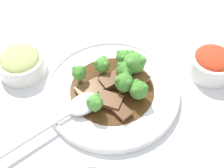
# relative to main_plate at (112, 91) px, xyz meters

# --- Properties ---
(ground_plane) EXTENTS (4.00, 4.00, 0.00)m
(ground_plane) POSITION_rel_main_plate_xyz_m (0.00, 0.00, -0.01)
(ground_plane) COLOR silver
(main_plate) EXTENTS (0.30, 0.30, 0.02)m
(main_plate) POSITION_rel_main_plate_xyz_m (0.00, 0.00, 0.00)
(main_plate) COLOR white
(main_plate) RESTS_ON ground_plane
(beef_strip_0) EXTENTS (0.04, 0.05, 0.01)m
(beef_strip_0) POSITION_rel_main_plate_xyz_m (-0.02, -0.06, 0.01)
(beef_strip_0) COLOR #56331E
(beef_strip_0) RESTS_ON main_plate
(beef_strip_1) EXTENTS (0.06, 0.06, 0.01)m
(beef_strip_1) POSITION_rel_main_plate_xyz_m (-0.02, -0.03, 0.02)
(beef_strip_1) COLOR brown
(beef_strip_1) RESTS_ON main_plate
(beef_strip_2) EXTENTS (0.07, 0.04, 0.01)m
(beef_strip_2) POSITION_rel_main_plate_xyz_m (-0.04, 0.02, 0.01)
(beef_strip_2) COLOR brown
(beef_strip_2) RESTS_ON main_plate
(beef_strip_3) EXTENTS (0.05, 0.04, 0.02)m
(beef_strip_3) POSITION_rel_main_plate_xyz_m (0.01, 0.01, 0.02)
(beef_strip_3) COLOR brown
(beef_strip_3) RESTS_ON main_plate
(beef_strip_4) EXTENTS (0.06, 0.05, 0.01)m
(beef_strip_4) POSITION_rel_main_plate_xyz_m (0.05, -0.02, 0.02)
(beef_strip_4) COLOR brown
(beef_strip_4) RESTS_ON main_plate
(broccoli_floret_0) EXTENTS (0.03, 0.03, 0.04)m
(broccoli_floret_0) POSITION_rel_main_plate_xyz_m (0.06, 0.05, 0.03)
(broccoli_floret_0) COLOR #8EB756
(broccoli_floret_0) RESTS_ON main_plate
(broccoli_floret_1) EXTENTS (0.04, 0.04, 0.05)m
(broccoli_floret_1) POSITION_rel_main_plate_xyz_m (0.02, -0.02, 0.04)
(broccoli_floret_1) COLOR #8EB756
(broccoli_floret_1) RESTS_ON main_plate
(broccoli_floret_2) EXTENTS (0.05, 0.05, 0.06)m
(broccoli_floret_2) POSITION_rel_main_plate_xyz_m (0.07, 0.01, 0.04)
(broccoli_floret_2) COLOR #8EB756
(broccoli_floret_2) RESTS_ON main_plate
(broccoli_floret_3) EXTENTS (0.04, 0.04, 0.04)m
(broccoli_floret_3) POSITION_rel_main_plate_xyz_m (0.04, 0.01, 0.03)
(broccoli_floret_3) COLOR #8EB756
(broccoli_floret_3) RESTS_ON main_plate
(broccoli_floret_4) EXTENTS (0.04, 0.04, 0.04)m
(broccoli_floret_4) POSITION_rel_main_plate_xyz_m (0.01, 0.05, 0.03)
(broccoli_floret_4) COLOR #8EB756
(broccoli_floret_4) RESTS_ON main_plate
(broccoli_floret_5) EXTENTS (0.04, 0.04, 0.05)m
(broccoli_floret_5) POSITION_rel_main_plate_xyz_m (0.04, -0.05, 0.04)
(broccoli_floret_5) COLOR #7FA84C
(broccoli_floret_5) RESTS_ON main_plate
(broccoli_floret_6) EXTENTS (0.03, 0.03, 0.04)m
(broccoli_floret_6) POSITION_rel_main_plate_xyz_m (-0.05, 0.06, 0.04)
(broccoli_floret_6) COLOR #8EB756
(broccoli_floret_6) RESTS_ON main_plate
(broccoli_floret_7) EXTENTS (0.03, 0.03, 0.04)m
(broccoli_floret_7) POSITION_rel_main_plate_xyz_m (-0.06, -0.03, 0.04)
(broccoli_floret_7) COLOR #7FA84C
(broccoli_floret_7) RESTS_ON main_plate
(serving_spoon) EXTENTS (0.24, 0.06, 0.01)m
(serving_spoon) POSITION_rel_main_plate_xyz_m (-0.09, -0.01, 0.02)
(serving_spoon) COLOR silver
(serving_spoon) RESTS_ON main_plate
(side_bowl_kimchi) EXTENTS (0.11, 0.11, 0.06)m
(side_bowl_kimchi) POSITION_rel_main_plate_xyz_m (0.23, -0.06, 0.02)
(side_bowl_kimchi) COLOR white
(side_bowl_kimchi) RESTS_ON ground_plane
(side_bowl_appetizer) EXTENTS (0.11, 0.11, 0.05)m
(side_bowl_appetizer) POSITION_rel_main_plate_xyz_m (-0.15, 0.17, 0.02)
(side_bowl_appetizer) COLOR white
(side_bowl_appetizer) RESTS_ON ground_plane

